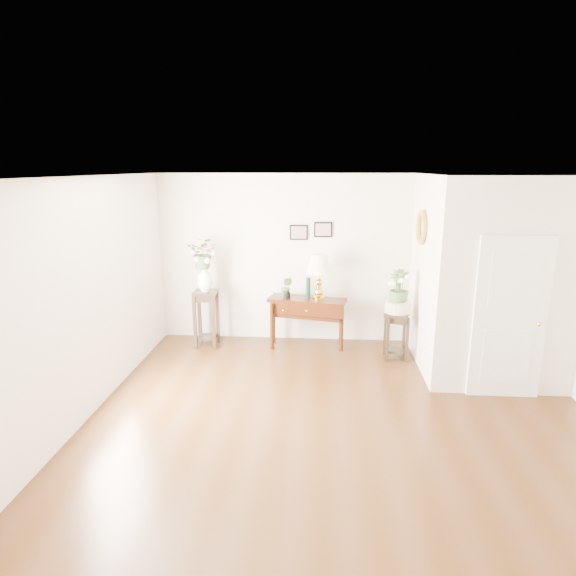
# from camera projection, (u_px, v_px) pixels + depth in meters

# --- Properties ---
(floor) EXTENTS (6.00, 5.50, 0.02)m
(floor) POSITION_uv_depth(u_px,v_px,m) (341.00, 420.00, 5.68)
(floor) COLOR #462915
(floor) RESTS_ON ground
(ceiling) EXTENTS (6.00, 5.50, 0.02)m
(ceiling) POSITION_uv_depth(u_px,v_px,m) (349.00, 177.00, 4.99)
(ceiling) COLOR white
(ceiling) RESTS_ON ground
(wall_back) EXTENTS (6.00, 0.02, 2.80)m
(wall_back) POSITION_uv_depth(u_px,v_px,m) (338.00, 260.00, 7.99)
(wall_back) COLOR silver
(wall_back) RESTS_ON ground
(wall_front) EXTENTS (6.00, 0.02, 2.80)m
(wall_front) POSITION_uv_depth(u_px,v_px,m) (367.00, 445.00, 2.67)
(wall_front) COLOR silver
(wall_front) RESTS_ON ground
(wall_left) EXTENTS (0.02, 5.50, 2.80)m
(wall_left) POSITION_uv_depth(u_px,v_px,m) (83.00, 301.00, 5.54)
(wall_left) COLOR silver
(wall_left) RESTS_ON ground
(partition) EXTENTS (1.80, 1.95, 2.80)m
(partition) POSITION_uv_depth(u_px,v_px,m) (486.00, 274.00, 6.90)
(partition) COLOR silver
(partition) RESTS_ON floor
(door) EXTENTS (0.90, 0.05, 2.10)m
(door) POSITION_uv_depth(u_px,v_px,m) (510.00, 319.00, 6.02)
(door) COLOR white
(door) RESTS_ON floor
(art_print_left) EXTENTS (0.30, 0.02, 0.25)m
(art_print_left) POSITION_uv_depth(u_px,v_px,m) (299.00, 232.00, 7.91)
(art_print_left) COLOR black
(art_print_left) RESTS_ON wall_back
(art_print_right) EXTENTS (0.30, 0.02, 0.25)m
(art_print_right) POSITION_uv_depth(u_px,v_px,m) (323.00, 230.00, 7.87)
(art_print_right) COLOR black
(art_print_right) RESTS_ON wall_back
(wall_ornament) EXTENTS (0.07, 0.51, 0.51)m
(wall_ornament) POSITION_uv_depth(u_px,v_px,m) (421.00, 227.00, 6.93)
(wall_ornament) COLOR #BF842C
(wall_ornament) RESTS_ON partition
(console_table) EXTENTS (1.30, 0.66, 0.83)m
(console_table) POSITION_uv_depth(u_px,v_px,m) (307.00, 323.00, 7.88)
(console_table) COLOR #361908
(console_table) RESTS_ON floor
(table_lamp) EXTENTS (0.53, 0.53, 0.73)m
(table_lamp) POSITION_uv_depth(u_px,v_px,m) (319.00, 278.00, 7.68)
(table_lamp) COLOR gold
(table_lamp) RESTS_ON console_table
(green_vase) EXTENTS (0.08, 0.08, 0.35)m
(green_vase) POSITION_uv_depth(u_px,v_px,m) (308.00, 288.00, 7.73)
(green_vase) COLOR black
(green_vase) RESTS_ON console_table
(potted_plant) EXTENTS (0.22, 0.19, 0.33)m
(potted_plant) POSITION_uv_depth(u_px,v_px,m) (287.00, 288.00, 7.76)
(potted_plant) COLOR #3F672F
(potted_plant) RESTS_ON console_table
(plant_stand_a) EXTENTS (0.38, 0.38, 0.94)m
(plant_stand_a) POSITION_uv_depth(u_px,v_px,m) (206.00, 319.00, 7.90)
(plant_stand_a) COLOR black
(plant_stand_a) RESTS_ON floor
(porcelain_vase) EXTENTS (0.30, 0.30, 0.42)m
(porcelain_vase) POSITION_uv_depth(u_px,v_px,m) (205.00, 278.00, 7.73)
(porcelain_vase) COLOR white
(porcelain_vase) RESTS_ON plant_stand_a
(lily_arrangement) EXTENTS (0.52, 0.46, 0.52)m
(lily_arrangement) POSITION_uv_depth(u_px,v_px,m) (203.00, 251.00, 7.62)
(lily_arrangement) COLOR #3F672F
(lily_arrangement) RESTS_ON porcelain_vase
(plant_stand_b) EXTENTS (0.44, 0.44, 0.75)m
(plant_stand_b) POSITION_uv_depth(u_px,v_px,m) (396.00, 335.00, 7.41)
(plant_stand_b) COLOR black
(plant_stand_b) RESTS_ON floor
(ceramic_bowl) EXTENTS (0.39, 0.39, 0.17)m
(ceramic_bowl) POSITION_uv_depth(u_px,v_px,m) (398.00, 307.00, 7.30)
(ceramic_bowl) COLOR beige
(ceramic_bowl) RESTS_ON plant_stand_b
(narcissus) EXTENTS (0.32, 0.32, 0.54)m
(narcissus) POSITION_uv_depth(u_px,v_px,m) (399.00, 287.00, 7.23)
(narcissus) COLOR #3F672F
(narcissus) RESTS_ON ceramic_bowl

